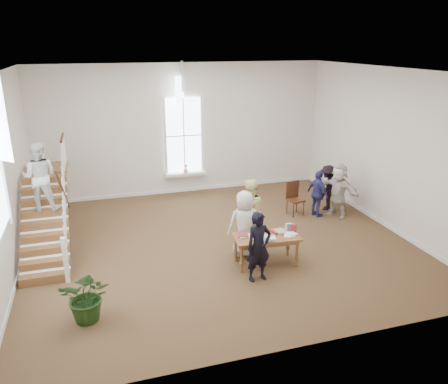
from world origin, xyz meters
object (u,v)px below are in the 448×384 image
object	(u,v)px
person_yellow	(249,213)
woman_cluster_b	(327,188)
woman_cluster_a	(318,194)
woman_cluster_c	(338,190)
side_chair	(294,196)
elderly_woman	(244,224)
library_table	(267,239)
police_officer	(259,247)
floor_plant	(88,296)

from	to	relation	value
person_yellow	woman_cluster_b	bearing A→B (deg)	-165.91
woman_cluster_a	woman_cluster_c	distance (m)	0.62
woman_cluster_a	side_chair	world-z (taller)	woman_cluster_a
elderly_woman	side_chair	xyz separation A→B (m)	(2.41, 2.18, -0.26)
library_table	side_chair	size ratio (longest dim) A/B	1.55
woman_cluster_c	police_officer	bearing A→B (deg)	-78.31
woman_cluster_c	side_chair	xyz separation A→B (m)	(-1.19, 0.57, -0.26)
person_yellow	side_chair	xyz separation A→B (m)	(2.11, 1.68, -0.32)
elderly_woman	woman_cluster_c	distance (m)	3.94
library_table	person_yellow	bearing A→B (deg)	97.49
police_officer	woman_cluster_c	distance (m)	4.67
person_yellow	woman_cluster_b	world-z (taller)	person_yellow
woman_cluster_a	woman_cluster_c	xyz separation A→B (m)	(0.58, -0.20, 0.12)
woman_cluster_c	floor_plant	xyz separation A→B (m)	(-7.40, -3.34, -0.32)
library_table	elderly_woman	world-z (taller)	elderly_woman
elderly_woman	side_chair	size ratio (longest dim) A/B	1.62
woman_cluster_a	woman_cluster_c	bearing A→B (deg)	-123.11
person_yellow	woman_cluster_b	size ratio (longest dim) A/B	1.25
person_yellow	woman_cluster_c	xyz separation A→B (m)	(3.30, 1.10, -0.07)
police_officer	woman_cluster_b	size ratio (longest dim) A/B	1.12
woman_cluster_b	person_yellow	bearing A→B (deg)	-18.27
elderly_woman	woman_cluster_b	distance (m)	4.25
floor_plant	side_chair	size ratio (longest dim) A/B	1.01
woman_cluster_a	floor_plant	xyz separation A→B (m)	(-6.82, -3.54, -0.20)
woman_cluster_a	library_table	bearing A→B (deg)	118.15
elderly_woman	side_chair	distance (m)	3.26
police_officer	elderly_woman	bearing A→B (deg)	78.56
library_table	woman_cluster_b	distance (m)	4.32
floor_plant	woman_cluster_a	bearing A→B (deg)	27.43
woman_cluster_c	woman_cluster_a	bearing A→B (deg)	-135.09
woman_cluster_a	side_chair	xyz separation A→B (m)	(-0.61, 0.37, -0.14)
woman_cluster_a	floor_plant	distance (m)	7.69
elderly_woman	floor_plant	distance (m)	4.19
woman_cluster_a	woman_cluster_b	size ratio (longest dim) A/B	1.00
elderly_woman	woman_cluster_c	xyz separation A→B (m)	(3.60, 1.60, -0.00)
elderly_woman	woman_cluster_b	xyz separation A→B (m)	(3.60, 2.25, -0.12)
floor_plant	side_chair	world-z (taller)	floor_plant
elderly_woman	woman_cluster_a	world-z (taller)	elderly_woman
library_table	floor_plant	bearing A→B (deg)	-160.49
library_table	side_chair	distance (m)	3.45
woman_cluster_a	floor_plant	bearing A→B (deg)	103.49
person_yellow	woman_cluster_a	world-z (taller)	person_yellow
library_table	elderly_woman	bearing A→B (deg)	125.31
elderly_woman	person_yellow	distance (m)	0.59
woman_cluster_b	floor_plant	bearing A→B (deg)	-17.89
library_table	person_yellow	xyz separation A→B (m)	(-0.06, 1.10, 0.26)
elderly_woman	side_chair	world-z (taller)	elderly_woman
police_officer	side_chair	distance (m)	4.25
person_yellow	woman_cluster_c	distance (m)	3.48
police_officer	floor_plant	bearing A→B (deg)	-179.32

